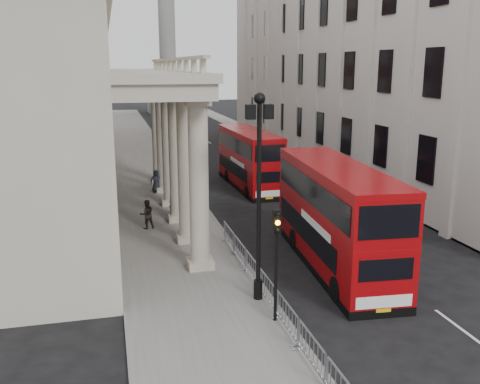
% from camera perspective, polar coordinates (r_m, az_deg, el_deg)
% --- Properties ---
extents(ground, '(260.00, 260.00, 0.00)m').
position_cam_1_polar(ground, '(19.19, 7.11, -16.20)').
color(ground, black).
rests_on(ground, ground).
extents(sidewalk_west, '(6.00, 140.00, 0.12)m').
position_cam_1_polar(sidewalk_west, '(46.57, -9.73, 1.63)').
color(sidewalk_west, slate).
rests_on(sidewalk_west, ground).
extents(sidewalk_east, '(3.00, 140.00, 0.12)m').
position_cam_1_polar(sidewalk_east, '(50.46, 9.30, 2.55)').
color(sidewalk_east, slate).
rests_on(sidewalk_east, ground).
extents(kerb, '(0.20, 140.00, 0.14)m').
position_cam_1_polar(kerb, '(46.86, -6.13, 1.83)').
color(kerb, slate).
rests_on(kerb, ground).
extents(portico_building, '(9.00, 28.00, 12.00)m').
position_cam_1_polar(portico_building, '(33.95, -21.30, 6.70)').
color(portico_building, '#AAA38E').
rests_on(portico_building, ground).
extents(brick_building, '(9.00, 32.00, 22.00)m').
position_cam_1_polar(brick_building, '(63.66, -18.40, 14.19)').
color(brick_building, brown).
rests_on(brick_building, ground).
extents(west_building_far, '(9.00, 30.00, 20.00)m').
position_cam_1_polar(west_building_far, '(95.59, -17.00, 13.23)').
color(west_building_far, '#AAA38E').
rests_on(west_building_far, ground).
extents(east_building, '(8.00, 55.00, 25.00)m').
position_cam_1_polar(east_building, '(52.52, 11.56, 16.53)').
color(east_building, beige).
rests_on(east_building, ground).
extents(monument_column, '(8.00, 8.00, 54.20)m').
position_cam_1_polar(monument_column, '(108.38, -7.80, 16.80)').
color(monument_column, '#60605E').
rests_on(monument_column, ground).
extents(lamp_post_south, '(1.05, 0.44, 8.32)m').
position_cam_1_polar(lamp_post_south, '(20.79, 2.03, 0.81)').
color(lamp_post_south, black).
rests_on(lamp_post_south, sidewalk_west).
extents(lamp_post_mid, '(1.05, 0.44, 8.32)m').
position_cam_1_polar(lamp_post_mid, '(36.22, -4.98, 6.20)').
color(lamp_post_mid, black).
rests_on(lamp_post_mid, sidewalk_west).
extents(lamp_post_north, '(1.05, 0.44, 8.32)m').
position_cam_1_polar(lamp_post_north, '(52.00, -7.80, 8.33)').
color(lamp_post_north, black).
rests_on(lamp_post_north, sidewalk_west).
extents(traffic_light, '(0.28, 0.33, 4.30)m').
position_cam_1_polar(traffic_light, '(19.45, 3.91, -5.64)').
color(traffic_light, black).
rests_on(traffic_light, sidewalk_west).
extents(crowd_barriers, '(0.50, 18.75, 1.10)m').
position_cam_1_polar(crowd_barriers, '(20.63, 3.99, -11.79)').
color(crowd_barriers, gray).
rests_on(crowd_barriers, sidewalk_west).
extents(bus_near, '(3.62, 11.54, 4.90)m').
position_cam_1_polar(bus_near, '(25.65, 10.19, -2.36)').
color(bus_near, '#900609').
rests_on(bus_near, ground).
extents(bus_far, '(2.75, 10.38, 4.45)m').
position_cam_1_polar(bus_far, '(41.92, 0.97, 3.67)').
color(bus_far, '#9C070A').
rests_on(bus_far, ground).
extents(pedestrian_a, '(0.74, 0.60, 1.76)m').
position_cam_1_polar(pedestrian_a, '(34.03, -7.11, -1.04)').
color(pedestrian_a, black).
rests_on(pedestrian_a, sidewalk_west).
extents(pedestrian_b, '(0.95, 0.80, 1.73)m').
position_cam_1_polar(pedestrian_b, '(31.49, -9.92, -2.36)').
color(pedestrian_b, black).
rests_on(pedestrian_b, sidewalk_west).
extents(pedestrian_c, '(0.86, 0.57, 1.74)m').
position_cam_1_polar(pedestrian_c, '(40.27, -8.95, 1.16)').
color(pedestrian_c, black).
rests_on(pedestrian_c, sidewalk_west).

